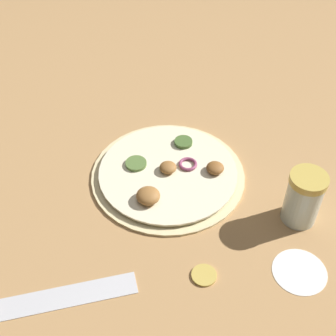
% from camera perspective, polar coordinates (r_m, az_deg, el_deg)
% --- Properties ---
extents(ground_plane, '(3.00, 3.00, 0.00)m').
position_cam_1_polar(ground_plane, '(0.83, 0.00, -0.94)').
color(ground_plane, tan).
extents(pizza, '(0.27, 0.27, 0.03)m').
position_cam_1_polar(pizza, '(0.82, 0.01, -0.65)').
color(pizza, beige).
rests_on(pizza, ground_plane).
extents(spice_jar, '(0.06, 0.06, 0.09)m').
position_cam_1_polar(spice_jar, '(0.76, 16.18, -3.50)').
color(spice_jar, silver).
rests_on(spice_jar, ground_plane).
extents(loose_cap, '(0.04, 0.04, 0.01)m').
position_cam_1_polar(loose_cap, '(0.70, 4.42, -12.82)').
color(loose_cap, gold).
rests_on(loose_cap, ground_plane).
extents(flour_patch, '(0.08, 0.08, 0.00)m').
position_cam_1_polar(flour_patch, '(0.73, 15.74, -12.05)').
color(flour_patch, white).
rests_on(flour_patch, ground_plane).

